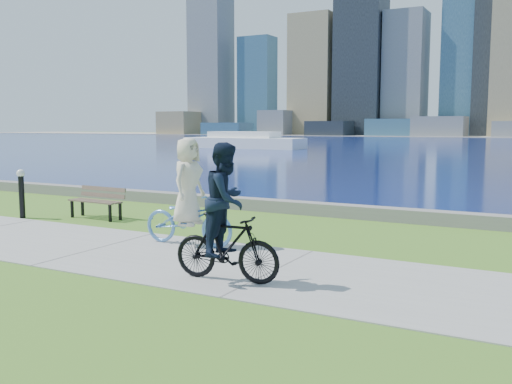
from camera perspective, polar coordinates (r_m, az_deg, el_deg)
ground at (r=12.27m, az=-15.28°, el=-5.44°), size 320.00×320.00×0.00m
concrete_path at (r=12.27m, az=-15.28°, el=-5.40°), size 80.00×3.50×0.02m
seawall at (r=17.19m, az=-0.93°, el=-1.18°), size 90.00×0.50×0.35m
bay_water at (r=81.13m, az=22.48°, el=4.41°), size 320.00×131.00×0.01m
ferry_near at (r=62.75m, az=-1.22°, el=5.08°), size 13.48×3.85×1.83m
park_bench at (r=16.12m, az=-15.53°, el=-0.71°), size 1.67×0.64×0.85m
bollard_lamp at (r=16.80m, az=-22.41°, el=0.16°), size 0.22×0.22×1.34m
cyclist_woman at (r=12.03m, az=-6.79°, el=-1.34°), size 0.83×2.13×2.26m
cyclist_man at (r=9.17m, az=-2.99°, el=-3.17°), size 0.75×1.88×2.24m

